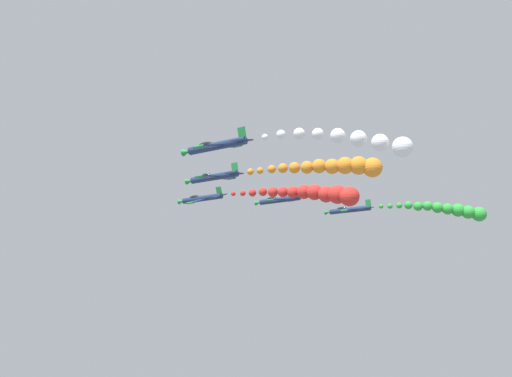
% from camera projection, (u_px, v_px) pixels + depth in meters
% --- Properties ---
extents(airplane_lead, '(9.05, 10.35, 3.77)m').
position_uv_depth(airplane_lead, '(202.00, 198.00, 98.47)').
color(airplane_lead, navy).
extents(smoke_trail_lead, '(5.20, 25.61, 5.99)m').
position_uv_depth(smoke_trail_lead, '(318.00, 194.00, 83.76)').
color(smoke_trail_lead, red).
extents(airplane_left_inner, '(9.45, 10.35, 2.93)m').
position_uv_depth(airplane_left_inner, '(213.00, 177.00, 84.04)').
color(airplane_left_inner, navy).
extents(smoke_trail_left_inner, '(6.18, 20.41, 3.23)m').
position_uv_depth(smoke_trail_left_inner, '(339.00, 167.00, 75.95)').
color(smoke_trail_left_inner, orange).
extents(airplane_right_inner, '(9.48, 10.35, 2.86)m').
position_uv_depth(airplane_right_inner, '(279.00, 200.00, 104.23)').
color(airplane_right_inner, navy).
extents(airplane_left_outer, '(9.25, 10.35, 3.36)m').
position_uv_depth(airplane_left_outer, '(216.00, 146.00, 68.30)').
color(airplane_left_outer, navy).
extents(smoke_trail_left_outer, '(5.59, 17.77, 4.71)m').
position_uv_depth(smoke_trail_left_outer, '(362.00, 141.00, 60.33)').
color(smoke_trail_left_outer, white).
extents(airplane_right_outer, '(9.45, 10.35, 2.94)m').
position_uv_depth(airplane_right_outer, '(349.00, 210.00, 108.83)').
color(airplane_right_outer, navy).
extents(smoke_trail_right_outer, '(7.05, 19.69, 4.61)m').
position_uv_depth(smoke_trail_right_outer, '(452.00, 210.00, 101.23)').
color(smoke_trail_right_outer, green).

